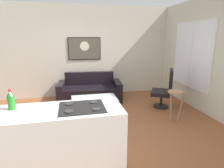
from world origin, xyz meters
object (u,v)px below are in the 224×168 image
at_px(bar_stool, 175,98).
at_px(soda_bottle, 11,100).
at_px(coffee_table, 94,99).
at_px(couch, 90,91).
at_px(wall_painting, 85,49).
at_px(armchair, 165,89).

xyz_separation_m(bar_stool, soda_bottle, (-2.98, -0.96, 0.51)).
xyz_separation_m(coffee_table, bar_stool, (1.69, -0.71, 0.14)).
distance_m(couch, wall_painting, 1.34).
distance_m(armchair, wall_painting, 2.72).
bearing_deg(armchair, soda_bottle, -150.84).
bearing_deg(coffee_table, soda_bottle, -127.70).
height_order(bar_stool, wall_painting, wall_painting).
bearing_deg(soda_bottle, wall_painting, 70.07).
bearing_deg(coffee_table, bar_stool, -22.74).
height_order(armchair, soda_bottle, soda_bottle).
distance_m(coffee_table, armchair, 1.91).
bearing_deg(bar_stool, couch, 131.39).
relative_size(armchair, wall_painting, 1.03).
relative_size(couch, armchair, 1.84).
xyz_separation_m(armchair, soda_bottle, (-3.19, -1.78, 0.54)).
bearing_deg(couch, coffee_table, -90.74).
relative_size(armchair, soda_bottle, 3.86).
relative_size(couch, coffee_table, 1.80).
xyz_separation_m(armchair, bar_stool, (-0.21, -0.82, 0.04)).
height_order(couch, wall_painting, wall_painting).
xyz_separation_m(couch, coffee_table, (-0.02, -1.19, 0.14)).
bearing_deg(soda_bottle, armchair, 29.16).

